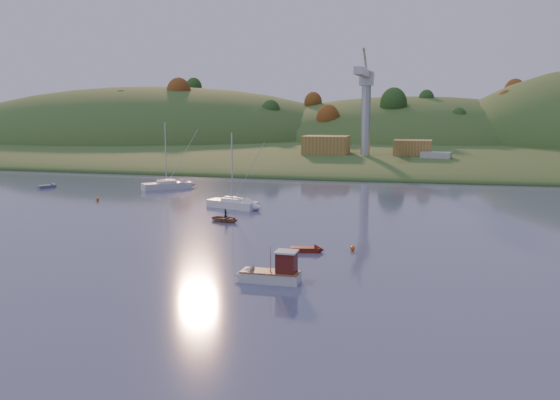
% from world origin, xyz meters
% --- Properties ---
extents(ground, '(500.00, 500.00, 0.00)m').
position_xyz_m(ground, '(0.00, 0.00, 0.00)').
color(ground, '#3E4666').
rests_on(ground, ground).
extents(far_shore, '(620.00, 220.00, 1.50)m').
position_xyz_m(far_shore, '(0.00, 230.00, 0.00)').
color(far_shore, '#345321').
rests_on(far_shore, ground).
extents(shore_slope, '(640.00, 150.00, 7.00)m').
position_xyz_m(shore_slope, '(0.00, 165.00, 0.00)').
color(shore_slope, '#345321').
rests_on(shore_slope, ground).
extents(hill_left_far, '(120.00, 100.00, 32.00)m').
position_xyz_m(hill_left_far, '(-160.00, 215.00, 0.00)').
color(hill_left_far, '#345321').
rests_on(hill_left_far, ground).
extents(hill_left, '(170.00, 140.00, 44.00)m').
position_xyz_m(hill_left, '(-90.00, 200.00, 0.00)').
color(hill_left, '#345321').
rests_on(hill_left, ground).
extents(hill_center, '(140.00, 120.00, 36.00)m').
position_xyz_m(hill_center, '(10.00, 210.00, 0.00)').
color(hill_center, '#345321').
rests_on(hill_center, ground).
extents(hillside_trees, '(280.00, 50.00, 32.00)m').
position_xyz_m(hillside_trees, '(0.00, 185.00, 0.00)').
color(hillside_trees, '#1F4117').
rests_on(hillside_trees, ground).
extents(wharf, '(42.00, 16.00, 2.40)m').
position_xyz_m(wharf, '(5.00, 122.00, 1.20)').
color(wharf, slate).
rests_on(wharf, ground).
extents(shed_west, '(11.00, 8.00, 4.80)m').
position_xyz_m(shed_west, '(-8.00, 123.00, 4.80)').
color(shed_west, olive).
rests_on(shed_west, wharf).
extents(shed_east, '(9.00, 7.00, 4.00)m').
position_xyz_m(shed_east, '(13.00, 124.00, 4.40)').
color(shed_east, olive).
rests_on(shed_east, wharf).
extents(dock_crane, '(3.20, 28.00, 20.30)m').
position_xyz_m(dock_crane, '(2.00, 118.39, 17.17)').
color(dock_crane, '#B7B7BC').
rests_on(dock_crane, wharf).
extents(fishing_boat, '(5.82, 1.93, 3.69)m').
position_xyz_m(fishing_boat, '(4.50, 18.96, 0.82)').
color(fishing_boat, silver).
rests_on(fishing_boat, ground).
extents(sailboat_near, '(7.97, 7.55, 11.73)m').
position_xyz_m(sailboat_near, '(-27.77, 71.30, 0.76)').
color(sailboat_near, silver).
rests_on(sailboat_near, ground).
extents(sailboat_far, '(8.14, 4.77, 10.82)m').
position_xyz_m(sailboat_far, '(-10.07, 54.54, 0.71)').
color(sailboat_far, silver).
rests_on(sailboat_far, ground).
extents(canoe, '(4.49, 3.80, 0.79)m').
position_xyz_m(canoe, '(-7.60, 44.15, 0.40)').
color(canoe, '#8B694C').
rests_on(canoe, ground).
extents(paddler, '(0.48, 0.59, 1.41)m').
position_xyz_m(paddler, '(-7.60, 44.15, 0.70)').
color(paddler, black).
rests_on(paddler, ground).
extents(red_tender, '(3.61, 1.76, 1.18)m').
position_xyz_m(red_tender, '(6.16, 30.46, 0.25)').
color(red_tender, '#5F170D').
rests_on(red_tender, ground).
extents(grey_dinghy, '(2.93, 3.51, 1.26)m').
position_xyz_m(grey_dinghy, '(-49.06, 68.32, 0.26)').
color(grey_dinghy, slate).
rests_on(grey_dinghy, ground).
extents(work_vessel, '(16.53, 8.48, 4.05)m').
position_xyz_m(work_vessel, '(18.56, 118.00, 1.44)').
color(work_vessel, slate).
rests_on(work_vessel, ground).
extents(buoy_0, '(0.50, 0.50, 0.50)m').
position_xyz_m(buoy_0, '(10.11, 32.02, 0.25)').
color(buoy_0, '#E3570B').
rests_on(buoy_0, ground).
extents(buoy_1, '(0.50, 0.50, 0.50)m').
position_xyz_m(buoy_1, '(-32.56, 56.08, 0.25)').
color(buoy_1, '#E3570B').
rests_on(buoy_1, ground).
extents(buoy_2, '(0.50, 0.50, 0.50)m').
position_xyz_m(buoy_2, '(-6.71, 53.04, 0.25)').
color(buoy_2, '#E3570B').
rests_on(buoy_2, ground).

